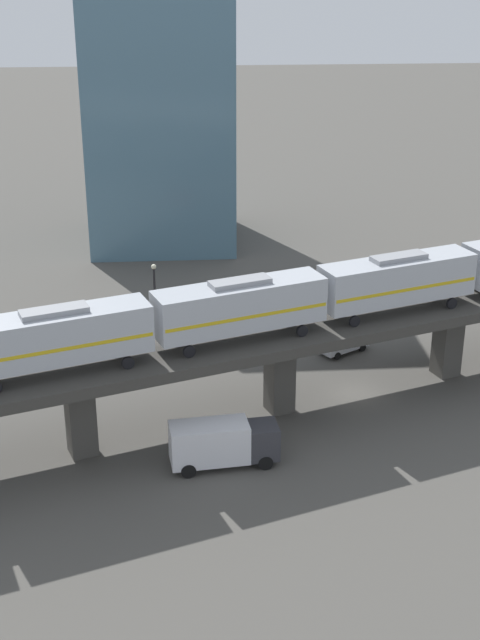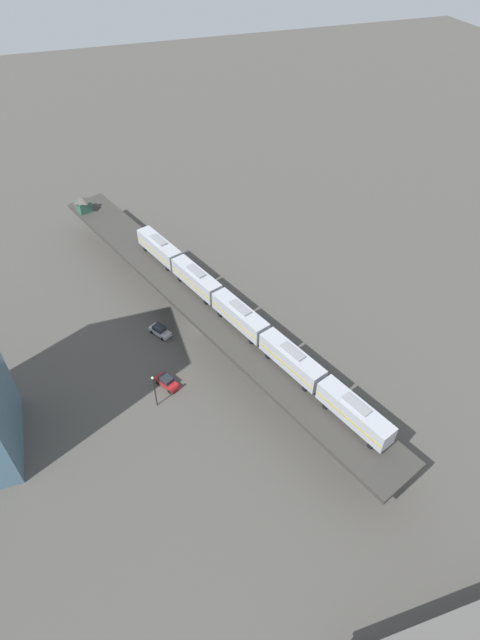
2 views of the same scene
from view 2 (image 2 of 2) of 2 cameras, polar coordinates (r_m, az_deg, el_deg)
The scene contains 9 objects.
ground_plane at distance 94.81m, azimuth -4.56°, elevation -0.80°, with size 400.00×400.00×0.00m, color #4C4944.
elevated_viaduct at distance 90.87m, azimuth -4.83°, elevation 2.00°, with size 38.96×89.44×7.00m.
subway_train at distance 82.74m, azimuth 0.00°, elevation 0.53°, with size 23.69×59.68×4.45m.
signal_hut at distance 119.02m, azimuth -17.49°, elevation 12.54°, with size 4.12×4.12×3.40m.
street_car_red at distance 84.96m, azimuth -8.38°, elevation -6.99°, with size 3.74×4.71×1.89m.
street_car_black at distance 112.89m, azimuth -11.72°, elevation 7.15°, with size 3.93×4.66×1.89m.
street_car_silver at distance 93.65m, azimuth -9.14°, elevation -1.20°, with size 3.83×4.69×1.89m.
delivery_truck at distance 88.39m, azimuth 3.28°, elevation -3.15°, with size 3.04×7.40×3.20m.
street_lamp at distance 80.13m, azimuth -9.75°, elevation -7.76°, with size 0.44×0.44×6.94m.
Camera 2 is at (14.98, 67.09, 65.30)m, focal length 28.00 mm.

